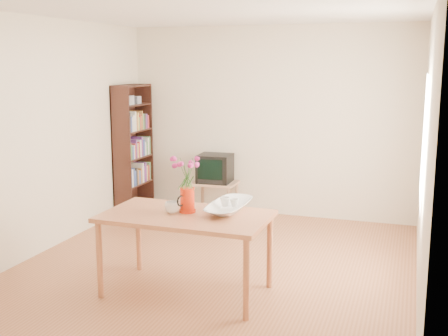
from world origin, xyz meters
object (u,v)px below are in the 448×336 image
(pitcher, at_px, (187,201))
(mug, at_px, (172,207))
(table, at_px, (186,222))
(television, at_px, (215,168))
(bowl, at_px, (229,187))

(pitcher, bearing_deg, mug, -126.34)
(table, height_order, television, television)
(bowl, bearing_deg, pitcher, -154.86)
(pitcher, distance_m, mug, 0.15)
(pitcher, height_order, mug, pitcher)
(table, xyz_separation_m, pitcher, (-0.01, 0.07, 0.18))
(pitcher, xyz_separation_m, mug, (-0.12, -0.07, -0.05))
(mug, distance_m, bowl, 0.55)
(table, relative_size, bowl, 3.13)
(television, bearing_deg, table, -78.97)
(mug, bearing_deg, pitcher, -163.36)
(table, bearing_deg, bowl, 35.81)
(mug, relative_size, bowl, 0.27)
(table, bearing_deg, television, 104.89)
(table, relative_size, television, 3.23)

